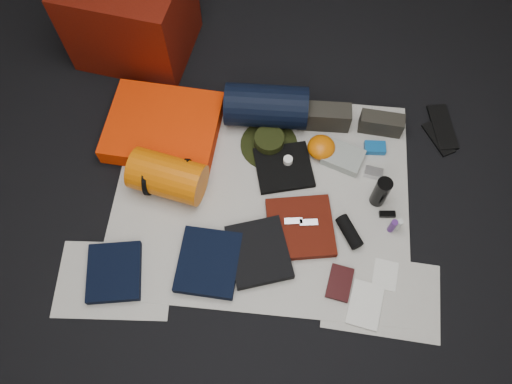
# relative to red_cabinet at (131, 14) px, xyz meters

# --- Properties ---
(floor) EXTENTS (4.50, 4.50, 0.02)m
(floor) POSITION_rel_red_cabinet_xyz_m (0.87, -0.97, -0.29)
(floor) COLOR black
(floor) RESTS_ON ground
(newspaper_mat) EXTENTS (1.60, 1.30, 0.01)m
(newspaper_mat) POSITION_rel_red_cabinet_xyz_m (0.87, -0.97, -0.27)
(newspaper_mat) COLOR silver
(newspaper_mat) RESTS_ON floor
(newspaper_sheet_front_left) EXTENTS (0.61, 0.44, 0.00)m
(newspaper_sheet_front_left) POSITION_rel_red_cabinet_xyz_m (0.17, -1.52, -0.27)
(newspaper_sheet_front_left) COLOR silver
(newspaper_sheet_front_left) RESTS_ON floor
(newspaper_sheet_front_right) EXTENTS (0.60, 0.43, 0.00)m
(newspaper_sheet_front_right) POSITION_rel_red_cabinet_xyz_m (1.52, -1.47, -0.27)
(newspaper_sheet_front_right) COLOR silver
(newspaper_sheet_front_right) RESTS_ON floor
(red_cabinet) EXTENTS (0.73, 0.64, 0.55)m
(red_cabinet) POSITION_rel_red_cabinet_xyz_m (0.00, 0.00, 0.00)
(red_cabinet) COLOR #550F06
(red_cabinet) RESTS_ON floor
(sleeping_pad) EXTENTS (0.65, 0.55, 0.11)m
(sleeping_pad) POSITION_rel_red_cabinet_xyz_m (0.27, -0.63, -0.21)
(sleeping_pad) COLOR #EA3002
(sleeping_pad) RESTS_ON newspaper_mat
(stuff_sack) EXTENTS (0.43, 0.30, 0.23)m
(stuff_sack) POSITION_rel_red_cabinet_xyz_m (0.36, -0.97, -0.15)
(stuff_sack) COLOR #C95803
(stuff_sack) RESTS_ON newspaper_mat
(sack_strap_left) EXTENTS (0.02, 0.22, 0.22)m
(sack_strap_left) POSITION_rel_red_cabinet_xyz_m (0.26, -0.97, -0.16)
(sack_strap_left) COLOR black
(sack_strap_left) RESTS_ON newspaper_mat
(sack_strap_right) EXTENTS (0.03, 0.22, 0.22)m
(sack_strap_right) POSITION_rel_red_cabinet_xyz_m (0.46, -0.97, -0.16)
(sack_strap_right) COLOR black
(sack_strap_right) RESTS_ON newspaper_mat
(navy_duffel) EXTENTS (0.47, 0.26, 0.24)m
(navy_duffel) POSITION_rel_red_cabinet_xyz_m (0.85, -0.47, -0.15)
(navy_duffel) COLOR black
(navy_duffel) RESTS_ON newspaper_mat
(boonie_brim) EXTENTS (0.44, 0.44, 0.01)m
(boonie_brim) POSITION_rel_red_cabinet_xyz_m (0.88, -0.65, -0.26)
(boonie_brim) COLOR black
(boonie_brim) RESTS_ON newspaper_mat
(boonie_crown) EXTENTS (0.17, 0.17, 0.07)m
(boonie_crown) POSITION_rel_red_cabinet_xyz_m (0.88, -0.65, -0.22)
(boonie_crown) COLOR black
(boonie_crown) RESTS_ON boonie_brim
(hiking_boot_left) EXTENTS (0.30, 0.12, 0.15)m
(hiking_boot_left) POSITION_rel_red_cabinet_xyz_m (1.18, -0.48, -0.20)
(hiking_boot_left) COLOR #292720
(hiking_boot_left) RESTS_ON newspaper_mat
(hiking_boot_right) EXTENTS (0.25, 0.11, 0.12)m
(hiking_boot_right) POSITION_rel_red_cabinet_xyz_m (1.51, -0.48, -0.21)
(hiking_boot_right) COLOR #292720
(hiking_boot_right) RESTS_ON newspaper_mat
(flip_flop_left) EXTENTS (0.19, 0.24, 0.01)m
(flip_flop_left) POSITION_rel_red_cabinet_xyz_m (1.86, -0.51, -0.27)
(flip_flop_left) COLOR black
(flip_flop_left) RESTS_ON floor
(flip_flop_right) EXTENTS (0.17, 0.32, 0.02)m
(flip_flop_right) POSITION_rel_red_cabinet_xyz_m (1.88, -0.43, -0.27)
(flip_flop_right) COLOR black
(flip_flop_right) RESTS_ON floor
(trousers_navy_a) EXTENTS (0.31, 0.34, 0.05)m
(trousers_navy_a) POSITION_rel_red_cabinet_xyz_m (0.17, -1.49, -0.25)
(trousers_navy_a) COLOR black
(trousers_navy_a) RESTS_ON newspaper_mat
(trousers_navy_b) EXTENTS (0.32, 0.36, 0.05)m
(trousers_navy_b) POSITION_rel_red_cabinet_xyz_m (0.64, -1.39, -0.24)
(trousers_navy_b) COLOR black
(trousers_navy_b) RESTS_ON newspaper_mat
(trousers_charcoal) EXTENTS (0.39, 0.41, 0.05)m
(trousers_charcoal) POSITION_rel_red_cabinet_xyz_m (0.89, -1.31, -0.24)
(trousers_charcoal) COLOR black
(trousers_charcoal) RESTS_ON newspaper_mat
(black_tshirt) EXTENTS (0.37, 0.35, 0.03)m
(black_tshirt) POSITION_rel_red_cabinet_xyz_m (0.98, -0.80, -0.25)
(black_tshirt) COLOR black
(black_tshirt) RESTS_ON newspaper_mat
(red_shirt) EXTENTS (0.40, 0.40, 0.05)m
(red_shirt) POSITION_rel_red_cabinet_xyz_m (1.09, -1.15, -0.25)
(red_shirt) COLOR #4B1108
(red_shirt) RESTS_ON newspaper_mat
(orange_stuff_sack) EXTENTS (0.17, 0.17, 0.10)m
(orange_stuff_sack) POSITION_rel_red_cabinet_xyz_m (1.18, -0.67, -0.22)
(orange_stuff_sack) COLOR #C95803
(orange_stuff_sack) RESTS_ON newspaper_mat
(first_aid_pouch) EXTENTS (0.26, 0.22, 0.05)m
(first_aid_pouch) POSITION_rel_red_cabinet_xyz_m (1.31, -0.71, -0.24)
(first_aid_pouch) COLOR gray
(first_aid_pouch) RESTS_ON newspaper_mat
(water_bottle) EXTENTS (0.10, 0.10, 0.21)m
(water_bottle) POSITION_rel_red_cabinet_xyz_m (1.50, -0.94, -0.17)
(water_bottle) COLOR black
(water_bottle) RESTS_ON newspaper_mat
(speaker) EXTENTS (0.15, 0.19, 0.07)m
(speaker) POSITION_rel_red_cabinet_xyz_m (1.35, -1.16, -0.23)
(speaker) COLOR black
(speaker) RESTS_ON newspaper_mat
(compact_camera) EXTENTS (0.11, 0.07, 0.04)m
(compact_camera) POSITION_rel_red_cabinet_xyz_m (1.48, -0.79, -0.25)
(compact_camera) COLOR silver
(compact_camera) RESTS_ON newspaper_mat
(cyan_case) EXTENTS (0.12, 0.08, 0.04)m
(cyan_case) POSITION_rel_red_cabinet_xyz_m (1.49, -0.62, -0.25)
(cyan_case) COLOR #0F5395
(cyan_case) RESTS_ON newspaper_mat
(toiletry_purple) EXTENTS (0.04, 0.04, 0.10)m
(toiletry_purple) POSITION_rel_red_cabinet_xyz_m (1.57, -1.11, -0.22)
(toiletry_purple) COLOR #49216C
(toiletry_purple) RESTS_ON newspaper_mat
(toiletry_clear) EXTENTS (0.04, 0.04, 0.10)m
(toiletry_clear) POSITION_rel_red_cabinet_xyz_m (1.60, -1.10, -0.22)
(toiletry_clear) COLOR silver
(toiletry_clear) RESTS_ON newspaper_mat
(paperback_book) EXTENTS (0.14, 0.19, 0.02)m
(paperback_book) POSITION_rel_red_cabinet_xyz_m (1.31, -1.43, -0.26)
(paperback_book) COLOR black
(paperback_book) RESTS_ON newspaper_mat
(map_booklet) EXTENTS (0.19, 0.25, 0.01)m
(map_booklet) POSITION_rel_red_cabinet_xyz_m (1.44, -1.52, -0.26)
(map_booklet) COLOR silver
(map_booklet) RESTS_ON newspaper_mat
(map_printout) EXTENTS (0.14, 0.17, 0.01)m
(map_printout) POSITION_rel_red_cabinet_xyz_m (1.54, -1.36, -0.27)
(map_printout) COLOR silver
(map_printout) RESTS_ON newspaper_mat
(sunglasses) EXTENTS (0.09, 0.04, 0.02)m
(sunglasses) POSITION_rel_red_cabinet_xyz_m (1.55, -1.03, -0.26)
(sunglasses) COLOR black
(sunglasses) RESTS_ON newspaper_mat
(key_cluster) EXTENTS (0.08, 0.08, 0.01)m
(key_cluster) POSITION_rel_red_cabinet_xyz_m (0.26, -1.48, -0.26)
(key_cluster) COLOR silver
(key_cluster) RESTS_ON newspaper_mat
(tape_roll) EXTENTS (0.05, 0.05, 0.04)m
(tape_roll) POSITION_rel_red_cabinet_xyz_m (1.00, -0.77, -0.22)
(tape_roll) COLOR white
(tape_roll) RESTS_ON black_tshirt
(energy_bar_a) EXTENTS (0.10, 0.05, 0.01)m
(energy_bar_a) POSITION_rel_red_cabinet_xyz_m (1.05, -1.13, -0.22)
(energy_bar_a) COLOR silver
(energy_bar_a) RESTS_ON red_shirt
(energy_bar_b) EXTENTS (0.10, 0.05, 0.01)m
(energy_bar_b) POSITION_rel_red_cabinet_xyz_m (1.13, -1.13, -0.22)
(energy_bar_b) COLOR silver
(energy_bar_b) RESTS_ON red_shirt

